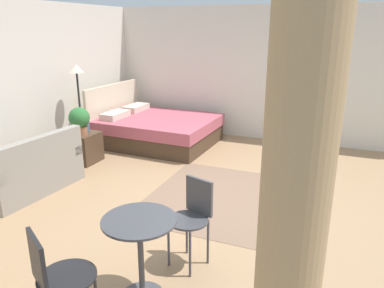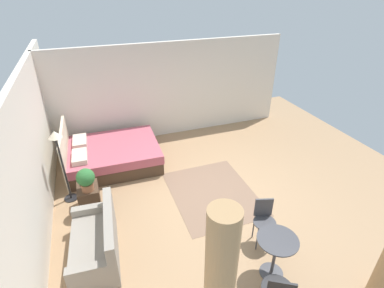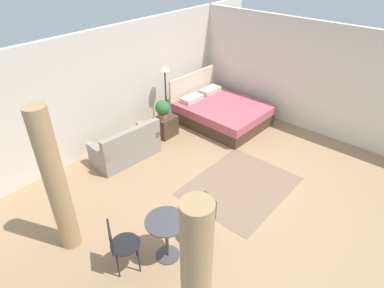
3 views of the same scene
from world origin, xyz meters
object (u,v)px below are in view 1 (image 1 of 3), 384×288
balcony_table (140,244)px  cafe_chair_near_window (55,274)px  floor_lamp (78,87)px  potted_plant (79,120)px  cafe_chair_near_couch (193,213)px  couch (30,173)px  vase (87,127)px  bed (156,129)px  nightstand (85,148)px

balcony_table → cafe_chair_near_window: size_ratio=0.86×
floor_lamp → balcony_table: 4.31m
potted_plant → cafe_chair_near_couch: (-1.84, -2.80, -0.24)m
couch → vase: (1.41, 0.08, 0.32)m
bed → couch: bed is taller
couch → balcony_table: size_ratio=1.97×
vase → bed: bearing=-25.2°
floor_lamp → cafe_chair_near_couch: (-2.36, -3.20, -0.68)m
bed → potted_plant: size_ratio=4.69×
couch → floor_lamp: 2.00m
couch → floor_lamp: bearing=14.6°
couch → nightstand: (1.29, 0.06, -0.03)m
floor_lamp → balcony_table: bearing=-135.3°
cafe_chair_near_window → cafe_chair_near_couch: (1.26, -0.57, -0.01)m
nightstand → vase: 0.37m
floor_lamp → potted_plant: bearing=-142.5°
nightstand → couch: bearing=-177.3°
nightstand → cafe_chair_near_couch: size_ratio=0.59×
potted_plant → vase: potted_plant is taller
potted_plant → cafe_chair_near_window: potted_plant is taller
floor_lamp → vase: bearing=-129.8°
couch → balcony_table: (-1.31, -2.55, 0.24)m
couch → floor_lamp: size_ratio=0.93×
nightstand → potted_plant: potted_plant is taller
cafe_chair_near_couch → balcony_table: bearing=162.7°
couch → bed: bearing=-11.2°
floor_lamp → cafe_chair_near_window: 4.53m
balcony_table → couch: bearing=62.8°
vase → balcony_table: bearing=-136.0°
bed → cafe_chair_near_window: 4.93m
floor_lamp → cafe_chair_near_couch: size_ratio=1.87×
floor_lamp → couch: bearing=-165.4°
potted_plant → vase: (0.22, 0.04, -0.17)m
couch → vase: size_ratio=8.33×
couch → cafe_chair_near_couch: bearing=-103.3°
vase → cafe_chair_near_window: cafe_chair_near_window is taller
couch → floor_lamp: floor_lamp is taller
couch → floor_lamp: (1.71, 0.45, 0.94)m
bed → nightstand: 1.57m
balcony_table → floor_lamp: bearing=44.7°
couch → cafe_chair_near_window: cafe_chair_near_window is taller
vase → cafe_chair_near_couch: bearing=-126.0°
bed → cafe_chair_near_window: size_ratio=2.52×
bed → floor_lamp: bearing=135.9°
bed → vase: (-1.33, 0.62, 0.31)m
bed → vase: size_ratio=12.42×
couch → potted_plant: (1.19, 0.04, 0.49)m
floor_lamp → cafe_chair_near_window: (-3.62, -2.63, -0.67)m
bed → floor_lamp: 1.70m
floor_lamp → cafe_chair_near_window: size_ratio=1.83×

